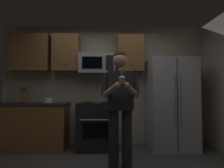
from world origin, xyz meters
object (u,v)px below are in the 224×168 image
object	(u,v)px
oven_range	(97,126)
bowl_large_white	(48,100)
knife_block	(24,97)
person	(120,101)
microwave	(97,64)
refrigerator	(171,104)
cupcake	(122,80)

from	to	relation	value
oven_range	bowl_large_white	bearing A→B (deg)	176.02
oven_range	knife_block	size ratio (longest dim) A/B	2.91
person	microwave	bearing A→B (deg)	108.63
person	refrigerator	bearing A→B (deg)	42.35
refrigerator	knife_block	world-z (taller)	refrigerator
oven_range	cupcake	size ratio (longest dim) A/B	5.36
microwave	oven_range	bearing A→B (deg)	-90.02
microwave	knife_block	xyz separation A→B (m)	(-1.44, -0.15, -0.69)
refrigerator	cupcake	world-z (taller)	refrigerator
person	cupcake	xyz separation A→B (m)	(-0.00, -0.33, 0.30)
microwave	knife_block	size ratio (longest dim) A/B	2.31
microwave	knife_block	distance (m)	1.60
knife_block	person	distance (m)	2.10
refrigerator	oven_range	bearing A→B (deg)	178.50
microwave	knife_block	world-z (taller)	microwave
refrigerator	bowl_large_white	distance (m)	2.50
bowl_large_white	person	size ratio (longest dim) A/B	0.11
knife_block	person	size ratio (longest dim) A/B	0.18
microwave	person	distance (m)	1.43
bowl_large_white	person	world-z (taller)	person
knife_block	bowl_large_white	xyz separation A→B (m)	(0.44, 0.10, -0.07)
microwave	cupcake	xyz separation A→B (m)	(0.39, -1.50, -0.43)
cupcake	oven_range	bearing A→B (deg)	105.95
refrigerator	bowl_large_white	size ratio (longest dim) A/B	9.13
microwave	bowl_large_white	world-z (taller)	microwave
refrigerator	knife_block	bearing A→B (deg)	179.81
microwave	knife_block	bearing A→B (deg)	-174.10
refrigerator	knife_block	xyz separation A→B (m)	(-2.94, 0.01, 0.13)
knife_block	cupcake	distance (m)	2.29
refrigerator	microwave	bearing A→B (deg)	173.97
bowl_large_white	microwave	bearing A→B (deg)	2.88
refrigerator	person	size ratio (longest dim) A/B	1.02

